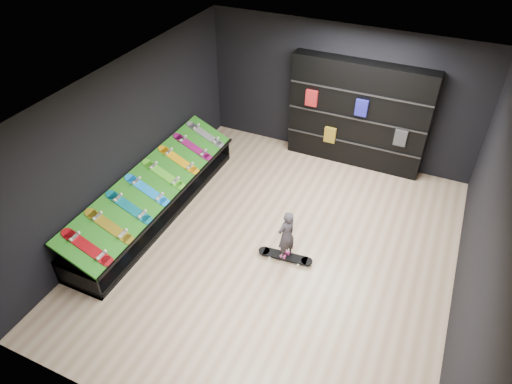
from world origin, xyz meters
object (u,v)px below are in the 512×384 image
at_px(back_shelving, 357,115).
at_px(child, 286,243).
at_px(floor_skateboard, 285,257).
at_px(display_rack, 156,201).

distance_m(back_shelving, child, 3.59).
height_order(back_shelving, floor_skateboard, back_shelving).
relative_size(back_shelving, floor_skateboard, 3.02).
bearing_deg(floor_skateboard, display_rack, 170.98).
height_order(display_rack, floor_skateboard, display_rack).
distance_m(display_rack, back_shelving, 4.58).
height_order(floor_skateboard, child, child).
relative_size(display_rack, back_shelving, 1.52).
relative_size(display_rack, floor_skateboard, 4.59).
height_order(back_shelving, child, back_shelving).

